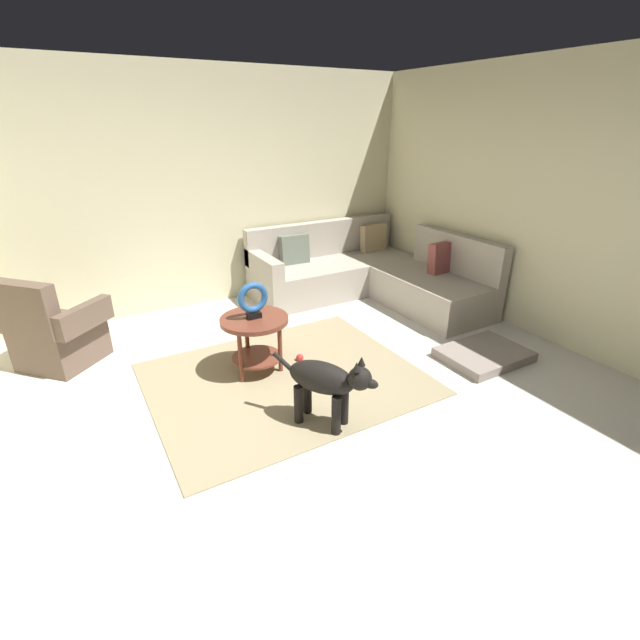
{
  "coord_description": "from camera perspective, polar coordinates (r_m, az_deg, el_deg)",
  "views": [
    {
      "loc": [
        -1.32,
        -2.47,
        2.12
      ],
      "look_at": [
        0.45,
        0.6,
        0.55
      ],
      "focal_mm": 25.41,
      "sensor_mm": 36.0,
      "label": 1
    }
  ],
  "objects": [
    {
      "name": "dog_toy_ball",
      "position": [
        4.35,
        -2.56,
        -4.76
      ],
      "size": [
        0.07,
        0.07,
        0.07
      ],
      "primitive_type": "sphere",
      "color": "red",
      "rests_on": "ground_plane"
    },
    {
      "name": "wall_right",
      "position": [
        4.99,
        30.22,
        11.87
      ],
      "size": [
        0.12,
        6.0,
        2.7
      ],
      "primitive_type": "cube",
      "color": "beige",
      "rests_on": "ground_plane"
    },
    {
      "name": "torus_sculpture",
      "position": [
        3.92,
        -8.44,
        2.58
      ],
      "size": [
        0.28,
        0.08,
        0.33
      ],
      "color": "black",
      "rests_on": "side_table"
    },
    {
      "name": "dog_bed_mat",
      "position": [
        4.66,
        19.93,
        -4.11
      ],
      "size": [
        0.8,
        0.6,
        0.09
      ],
      "primitive_type": "cube",
      "color": "gray",
      "rests_on": "ground_plane"
    },
    {
      "name": "armchair",
      "position": [
        4.83,
        -30.48,
        -1.44
      ],
      "size": [
        0.98,
        0.99,
        0.88
      ],
      "rotation": [
        0.0,
        0.0,
        -0.82
      ],
      "color": "brown",
      "rests_on": "ground_plane"
    },
    {
      "name": "wall_back",
      "position": [
        5.62,
        -16.69,
        15.07
      ],
      "size": [
        6.0,
        0.12,
        2.7
      ],
      "primitive_type": "cube",
      "color": "beige",
      "rests_on": "ground_plane"
    },
    {
      "name": "ground_plane",
      "position": [
        3.55,
        -1.49,
        -13.88
      ],
      "size": [
        6.0,
        6.0,
        0.1
      ],
      "primitive_type": "cube",
      "color": "silver"
    },
    {
      "name": "side_table",
      "position": [
        4.04,
        -8.2,
        -1.31
      ],
      "size": [
        0.6,
        0.6,
        0.54
      ],
      "color": "brown",
      "rests_on": "ground_plane"
    },
    {
      "name": "sectional_couch",
      "position": [
        5.87,
        6.17,
        5.61
      ],
      "size": [
        2.2,
        2.25,
        0.88
      ],
      "color": "#B2A899",
      "rests_on": "ground_plane"
    },
    {
      "name": "dog",
      "position": [
        3.32,
        0.84,
        -7.79
      ],
      "size": [
        0.51,
        0.74,
        0.63
      ],
      "rotation": [
        0.0,
        0.0,
        3.72
      ],
      "color": "black",
      "rests_on": "ground_plane"
    },
    {
      "name": "area_rug",
      "position": [
        4.09,
        -4.38,
        -7.36
      ],
      "size": [
        2.3,
        1.9,
        0.01
      ],
      "primitive_type": "cube",
      "color": "tan",
      "rests_on": "ground_plane"
    }
  ]
}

